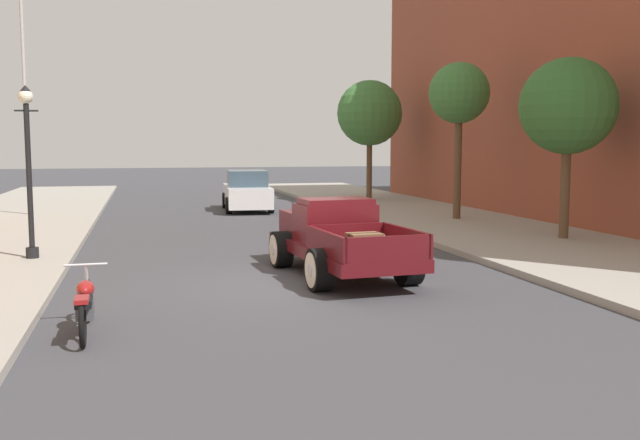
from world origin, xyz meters
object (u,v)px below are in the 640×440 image
at_px(motorcycle_parked, 85,304).
at_px(car_background_white, 247,192).
at_px(street_tree_third, 370,113).
at_px(flagpole, 30,58).
at_px(street_tree_nearest, 568,107).
at_px(street_lamp_near, 28,159).
at_px(street_tree_second, 459,95).
at_px(hotrod_truck_maroon, 336,238).

height_order(motorcycle_parked, car_background_white, car_background_white).
xyz_separation_m(motorcycle_parked, street_tree_third, (11.14, 21.21, 3.69)).
xyz_separation_m(flagpole, street_tree_nearest, (14.95, -10.63, -2.07)).
relative_size(flagpole, street_tree_third, 1.66).
bearing_deg(car_background_white, street_lamp_near, -119.16).
distance_m(motorcycle_parked, street_tree_nearest, 14.04).
xyz_separation_m(flagpole, street_tree_third, (14.13, 4.00, -1.64)).
bearing_deg(street_tree_third, car_background_white, -154.23).
bearing_deg(street_tree_third, street_tree_second, -88.81).
height_order(hotrod_truck_maroon, street_lamp_near, street_lamp_near).
distance_m(flagpole, street_tree_nearest, 18.46).
xyz_separation_m(street_tree_nearest, street_tree_second, (-0.63, 5.45, 0.67)).
bearing_deg(street_tree_third, flagpole, -164.18).
xyz_separation_m(street_tree_nearest, street_tree_third, (-0.82, 14.63, 0.43)).
bearing_deg(flagpole, car_background_white, 7.26).
bearing_deg(motorcycle_parked, street_tree_nearest, 28.80).
height_order(street_lamp_near, flagpole, flagpole).
bearing_deg(hotrod_truck_maroon, car_background_white, 89.20).
height_order(motorcycle_parked, street_tree_second, street_tree_second).
bearing_deg(car_background_white, motorcycle_parked, -105.18).
relative_size(hotrod_truck_maroon, street_tree_second, 0.94).
bearing_deg(street_tree_nearest, flagpole, 144.59).
bearing_deg(car_background_white, street_tree_nearest, -58.89).
bearing_deg(street_tree_third, hotrod_truck_maroon, -110.11).
xyz_separation_m(hotrod_truck_maroon, street_tree_third, (6.40, 17.49, 3.38)).
relative_size(street_tree_nearest, street_tree_third, 0.88).
bearing_deg(street_tree_second, flagpole, 160.11).
height_order(street_tree_second, street_tree_third, street_tree_third).
bearing_deg(street_tree_nearest, street_lamp_near, -179.50).
distance_m(hotrod_truck_maroon, street_tree_third, 18.93).
bearing_deg(hotrod_truck_maroon, street_lamp_near, 156.74).
height_order(hotrod_truck_maroon, street_tree_nearest, street_tree_nearest).
xyz_separation_m(car_background_white, street_lamp_near, (-6.56, -11.76, 1.62)).
xyz_separation_m(motorcycle_parked, street_lamp_near, (-1.62, 6.46, 1.94)).
height_order(car_background_white, street_tree_third, street_tree_third).
height_order(car_background_white, street_tree_second, street_tree_second).
bearing_deg(street_tree_third, street_tree_nearest, -86.78).
height_order(street_lamp_near, street_tree_second, street_tree_second).
bearing_deg(flagpole, street_lamp_near, -82.74).
xyz_separation_m(hotrod_truck_maroon, street_lamp_near, (-6.36, 2.73, 1.63)).
bearing_deg(street_lamp_near, street_tree_second, 23.26).
bearing_deg(motorcycle_parked, hotrod_truck_maroon, 38.16).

